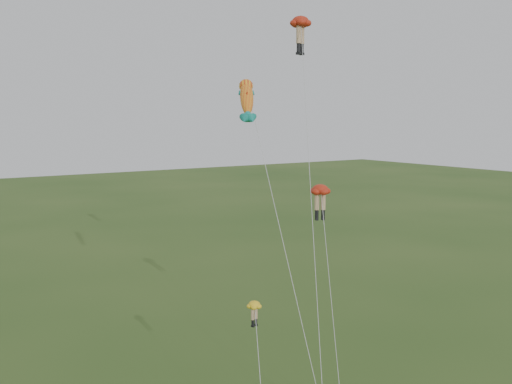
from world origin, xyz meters
TOP-DOWN VIEW (x-y plane):
  - legs_kite_red_high at (6.45, 8.60)m, footprint 7.85×12.22m
  - legs_kite_red_mid at (4.83, 4.35)m, footprint 3.78×6.55m
  - legs_kite_yellow at (-2.46, 0.71)m, footprint 2.13×4.07m
  - fish_kite at (0.68, 6.32)m, footprint 2.13×8.06m

SIDE VIEW (x-z plane):
  - legs_kite_yellow at x=-2.46m, z-range 2.89..10.30m
  - legs_kite_red_mid at x=4.83m, z-range 5.60..18.26m
  - fish_kite at x=0.68m, z-range 8.20..27.57m
  - legs_kite_red_high at x=6.45m, z-range 10.88..34.50m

